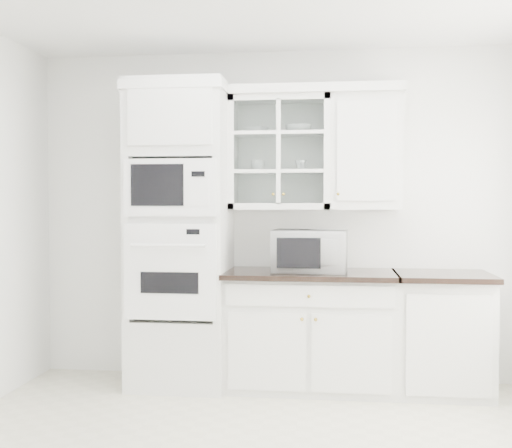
# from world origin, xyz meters

# --- Properties ---
(room_shell) EXTENTS (4.00, 3.50, 2.70)m
(room_shell) POSITION_xyz_m (0.00, 0.43, 1.78)
(room_shell) COLOR white
(room_shell) RESTS_ON ground
(oven_column) EXTENTS (0.76, 0.68, 2.40)m
(oven_column) POSITION_xyz_m (-0.75, 1.42, 1.20)
(oven_column) COLOR silver
(oven_column) RESTS_ON ground
(base_cabinet_run) EXTENTS (1.32, 0.67, 0.92)m
(base_cabinet_run) POSITION_xyz_m (0.28, 1.45, 0.46)
(base_cabinet_run) COLOR silver
(base_cabinet_run) RESTS_ON ground
(extra_base_cabinet) EXTENTS (0.72, 0.67, 0.92)m
(extra_base_cabinet) POSITION_xyz_m (1.28, 1.45, 0.46)
(extra_base_cabinet) COLOR silver
(extra_base_cabinet) RESTS_ON ground
(upper_cabinet_glass) EXTENTS (0.80, 0.33, 0.90)m
(upper_cabinet_glass) POSITION_xyz_m (0.03, 1.58, 1.85)
(upper_cabinet_glass) COLOR silver
(upper_cabinet_glass) RESTS_ON room_shell
(upper_cabinet_solid) EXTENTS (0.55, 0.33, 0.90)m
(upper_cabinet_solid) POSITION_xyz_m (0.71, 1.58, 1.85)
(upper_cabinet_solid) COLOR silver
(upper_cabinet_solid) RESTS_ON room_shell
(crown_molding) EXTENTS (2.14, 0.38, 0.07)m
(crown_molding) POSITION_xyz_m (-0.07, 1.56, 2.33)
(crown_molding) COLOR white
(crown_molding) RESTS_ON room_shell
(countertop_microwave) EXTENTS (0.59, 0.50, 0.32)m
(countertop_microwave) POSITION_xyz_m (0.28, 1.42, 1.08)
(countertop_microwave) COLOR white
(countertop_microwave) RESTS_ON base_cabinet_run
(bowl_a) EXTENTS (0.24, 0.24, 0.05)m
(bowl_a) POSITION_xyz_m (-0.16, 1.58, 2.03)
(bowl_a) COLOR white
(bowl_a) RESTS_ON upper_cabinet_glass
(bowl_b) EXTENTS (0.23, 0.23, 0.06)m
(bowl_b) POSITION_xyz_m (0.17, 1.60, 2.04)
(bowl_b) COLOR white
(bowl_b) RESTS_ON upper_cabinet_glass
(cup_a) EXTENTS (0.13, 0.13, 0.09)m
(cup_a) POSITION_xyz_m (-0.15, 1.60, 1.75)
(cup_a) COLOR white
(cup_a) RESTS_ON upper_cabinet_glass
(cup_b) EXTENTS (0.10, 0.10, 0.08)m
(cup_b) POSITION_xyz_m (0.20, 1.57, 1.75)
(cup_b) COLOR white
(cup_b) RESTS_ON upper_cabinet_glass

